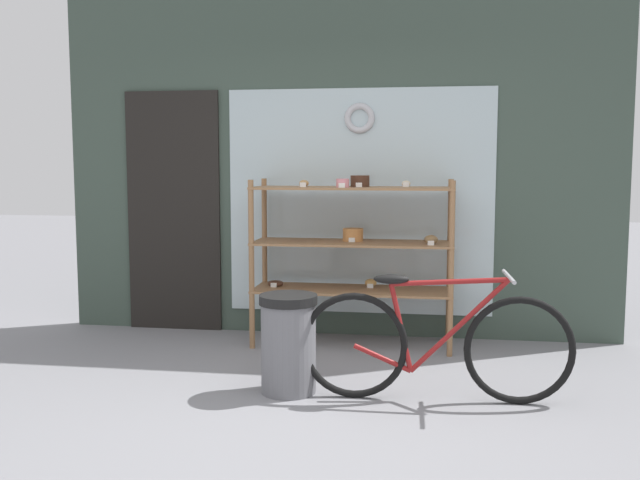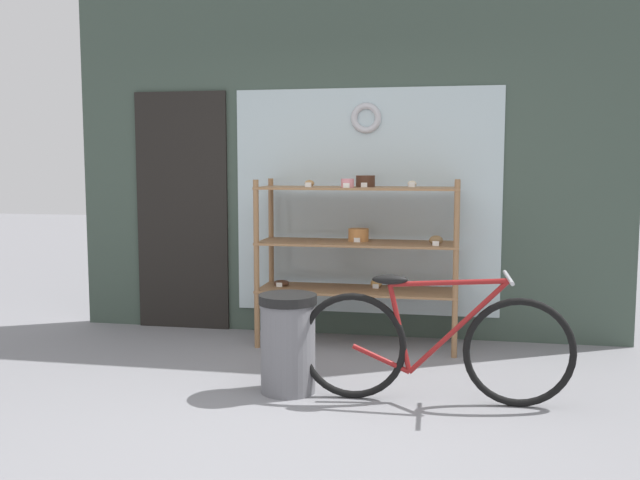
# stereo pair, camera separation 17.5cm
# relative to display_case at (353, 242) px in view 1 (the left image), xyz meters

# --- Properties ---
(ground_plane) EXTENTS (30.00, 30.00, 0.00)m
(ground_plane) POSITION_rel_display_case_xyz_m (-0.18, -1.93, -0.85)
(ground_plane) COLOR gray
(storefront_facade) EXTENTS (4.76, 0.13, 3.67)m
(storefront_facade) POSITION_rel_display_case_xyz_m (-0.22, 0.38, 0.93)
(storefront_facade) COLOR #3D4C42
(storefront_facade) RESTS_ON ground_plane
(display_case) EXTENTS (1.60, 0.50, 1.38)m
(display_case) POSITION_rel_display_case_xyz_m (0.00, 0.00, 0.00)
(display_case) COLOR #8E6642
(display_case) RESTS_ON ground_plane
(bicycle) EXTENTS (1.69, 0.46, 0.81)m
(bicycle) POSITION_rel_display_case_xyz_m (0.65, -1.30, -0.48)
(bicycle) COLOR black
(bicycle) RESTS_ON ground_plane
(trash_bin) EXTENTS (0.37, 0.37, 0.64)m
(trash_bin) POSITION_rel_display_case_xyz_m (-0.28, -1.27, -0.50)
(trash_bin) COLOR slate
(trash_bin) RESTS_ON ground_plane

